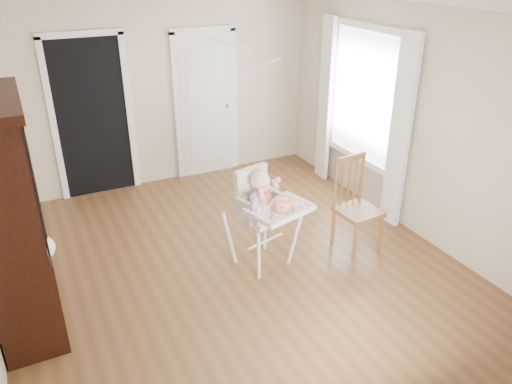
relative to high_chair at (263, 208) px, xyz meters
name	(u,v)px	position (x,y,z in m)	size (l,w,h in m)	color
floor	(232,265)	(-0.31, 0.11, -0.68)	(5.00, 5.00, 0.00)	brown
wall_back	(157,89)	(-0.31, 2.61, 0.67)	(4.50, 4.50, 0.00)	beige
wall_right	(410,117)	(1.94, 0.11, 0.67)	(5.00, 5.00, 0.00)	beige
crown_molding	(226,5)	(-0.31, 0.11, 1.96)	(4.50, 5.00, 0.12)	white
doorway	(92,115)	(-1.21, 2.60, 0.43)	(1.06, 0.05, 2.22)	black
closet_door	(206,106)	(0.39, 2.59, 0.35)	(0.96, 0.09, 2.13)	white
window_right	(362,105)	(1.87, 0.91, 0.61)	(0.13, 1.84, 2.30)	white
high_chair	(263,208)	(0.00, 0.00, 0.00)	(0.79, 0.90, 1.10)	white
baby	(261,194)	(-0.01, 0.03, 0.15)	(0.35, 0.25, 0.47)	beige
cake	(283,204)	(0.09, -0.25, 0.14)	(0.24, 0.24, 0.11)	silver
sippy_cup	(254,203)	(-0.17, -0.15, 0.16)	(0.08, 0.08, 0.19)	pink
china_cabinet	(11,221)	(-2.29, 0.09, 0.37)	(0.55, 1.24, 2.09)	black
dining_chair	(357,208)	(1.09, -0.16, -0.18)	(0.47, 0.47, 1.07)	brown
streamer	(232,44)	(0.09, 0.90, 1.50)	(0.03, 0.50, 0.02)	#FF93C6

